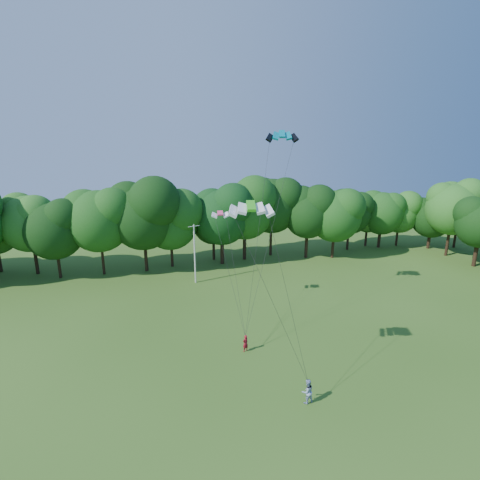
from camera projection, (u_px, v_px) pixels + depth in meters
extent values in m
plane|color=#2F5617|center=(257.00, 453.00, 22.82)|extent=(160.00, 160.00, 0.00)
cylinder|color=beige|center=(195.00, 254.00, 48.26)|extent=(0.20, 0.20, 7.83)
cube|color=beige|center=(194.00, 226.00, 47.26)|extent=(1.51, 0.58, 0.08)
imported|color=maroon|center=(245.00, 343.00, 33.40)|extent=(0.68, 0.59, 1.57)
imported|color=#94A6CE|center=(307.00, 391.00, 26.88)|extent=(1.03, 0.87, 1.87)
cube|color=#047687|center=(282.00, 134.00, 37.01)|extent=(3.24, 2.05, 0.80)
cube|color=green|center=(251.00, 206.00, 25.24)|extent=(3.17, 1.85, 0.60)
cube|color=#F44375|center=(220.00, 213.00, 39.02)|extent=(1.89, 1.07, 0.39)
cylinder|color=black|center=(222.00, 249.00, 56.04)|extent=(0.48, 0.48, 4.47)
ellipsoid|color=#0E3411|center=(222.00, 211.00, 54.46)|extent=(8.93, 8.93, 9.75)
cylinder|color=#312313|center=(366.00, 237.00, 65.36)|extent=(0.41, 0.41, 3.11)
ellipsoid|color=#2E5D1C|center=(368.00, 214.00, 64.25)|extent=(6.22, 6.22, 6.79)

